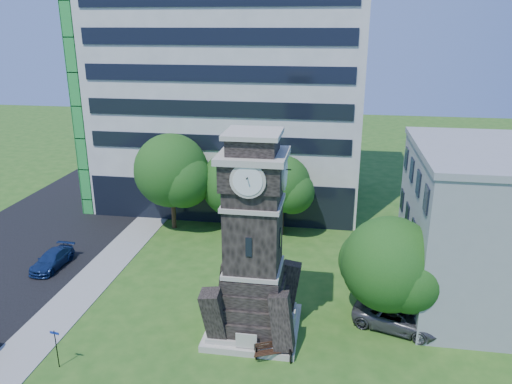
% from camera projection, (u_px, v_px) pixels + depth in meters
% --- Properties ---
extents(ground, '(160.00, 160.00, 0.00)m').
position_uv_depth(ground, '(197.00, 345.00, 28.84)').
color(ground, '#275718').
rests_on(ground, ground).
extents(sidewalk, '(3.00, 70.00, 0.06)m').
position_uv_depth(sidewalk, '(85.00, 288.00, 34.95)').
color(sidewalk, gray).
rests_on(sidewalk, ground).
extents(clock_tower, '(5.40, 5.40, 12.22)m').
position_uv_depth(clock_tower, '(253.00, 251.00, 28.56)').
color(clock_tower, beige).
rests_on(clock_tower, ground).
extents(office_tall, '(26.20, 15.11, 28.60)m').
position_uv_depth(office_tall, '(231.00, 60.00, 48.92)').
color(office_tall, silver).
rests_on(office_tall, ground).
extents(car_street_north, '(1.91, 4.35, 1.24)m').
position_uv_depth(car_street_north, '(52.00, 260.00, 37.83)').
color(car_street_north, navy).
rests_on(car_street_north, ground).
extents(car_east_lot, '(5.79, 3.92, 1.47)m').
position_uv_depth(car_east_lot, '(397.00, 317.00, 30.22)').
color(car_east_lot, '#4C4C51').
rests_on(car_east_lot, ground).
extents(park_bench, '(2.03, 0.54, 1.05)m').
position_uv_depth(park_bench, '(273.00, 350.00, 27.46)').
color(park_bench, black).
rests_on(park_bench, ground).
extents(street_sign, '(0.55, 0.05, 2.28)m').
position_uv_depth(street_sign, '(56.00, 345.00, 26.52)').
color(street_sign, black).
rests_on(street_sign, ground).
extents(tree_nw, '(7.14, 6.49, 8.67)m').
position_uv_depth(tree_nw, '(172.00, 173.00, 43.69)').
color(tree_nw, '#332114').
rests_on(tree_nw, ground).
extents(tree_nc, '(6.59, 5.99, 7.26)m').
position_uv_depth(tree_nc, '(236.00, 185.00, 43.96)').
color(tree_nc, '#332114').
rests_on(tree_nc, ground).
extents(tree_ne, '(5.43, 4.93, 7.14)m').
position_uv_depth(tree_ne, '(283.00, 186.00, 42.47)').
color(tree_ne, '#332114').
rests_on(tree_ne, ground).
extents(tree_east, '(6.35, 5.77, 6.85)m').
position_uv_depth(tree_east, '(391.00, 266.00, 29.90)').
color(tree_east, '#332114').
rests_on(tree_east, ground).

